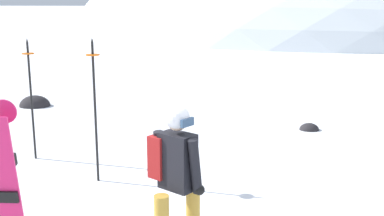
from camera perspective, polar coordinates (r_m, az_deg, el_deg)
ridge_peak_main at (r=44.19m, az=15.01°, el=8.85°), size 41.81×37.63×15.78m
snowboarder_main at (r=5.01m, az=-1.94°, el=-8.50°), size 1.22×1.53×1.71m
spare_snowboard at (r=5.91m, az=-20.94°, el=-6.91°), size 0.28×0.30×1.64m
piste_marker_near at (r=7.33m, az=-11.28°, el=0.76°), size 0.20×0.20×2.19m
piste_marker_far at (r=8.67m, az=-18.30°, el=1.84°), size 0.20×0.20×2.09m
rock_dark at (r=10.62m, az=13.51°, el=-2.49°), size 0.41×0.35×0.29m
rock_mid at (r=13.19m, az=-17.85°, el=0.22°), size 0.79×0.67×0.55m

